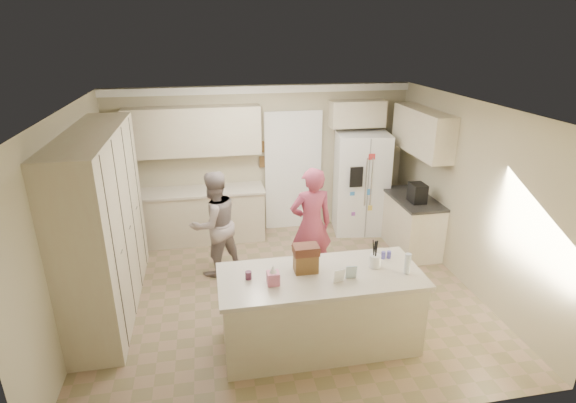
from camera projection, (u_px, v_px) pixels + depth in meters
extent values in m
cube|color=#8E7158|center=(286.00, 294.00, 6.30)|extent=(5.20, 4.60, 0.02)
cube|color=white|center=(285.00, 106.00, 5.35)|extent=(5.20, 4.60, 0.02)
cube|color=tan|center=(262.00, 160.00, 7.94)|extent=(5.20, 0.02, 2.60)
cube|color=tan|center=(335.00, 311.00, 3.71)|extent=(5.20, 0.02, 2.60)
cube|color=tan|center=(72.00, 223.00, 5.38)|extent=(0.02, 4.60, 2.60)
cube|color=tan|center=(469.00, 195.00, 6.27)|extent=(0.02, 4.60, 2.60)
cube|color=white|center=(261.00, 89.00, 7.46)|extent=(5.20, 0.08, 0.12)
cube|color=beige|center=(103.00, 224.00, 5.66)|extent=(0.60, 2.60, 2.35)
cube|color=beige|center=(200.00, 216.00, 7.77)|extent=(2.20, 0.60, 0.88)
cube|color=beige|center=(198.00, 191.00, 7.60)|extent=(2.24, 0.63, 0.04)
cube|color=beige|center=(193.00, 131.00, 7.36)|extent=(2.20, 0.35, 0.80)
cube|color=black|center=(293.00, 172.00, 8.10)|extent=(0.90, 0.06, 2.10)
cube|color=white|center=(293.00, 173.00, 8.07)|extent=(1.02, 0.03, 2.22)
cube|color=brown|center=(263.00, 147.00, 7.82)|extent=(0.15, 0.02, 0.20)
cube|color=brown|center=(264.00, 162.00, 7.92)|extent=(0.15, 0.02, 0.20)
cube|color=white|center=(361.00, 183.00, 7.99)|extent=(0.99, 0.83, 1.80)
cube|color=gray|center=(368.00, 190.00, 7.66)|extent=(0.02, 0.02, 1.78)
cube|color=black|center=(356.00, 177.00, 7.52)|extent=(0.22, 0.03, 0.35)
cylinder|color=silver|center=(366.00, 182.00, 7.58)|extent=(0.02, 0.02, 0.85)
cylinder|color=silver|center=(371.00, 182.00, 7.60)|extent=(0.02, 0.02, 0.85)
cube|color=beige|center=(357.00, 114.00, 7.77)|extent=(0.95, 0.35, 0.45)
cube|color=beige|center=(411.00, 224.00, 7.45)|extent=(0.60, 1.20, 0.88)
cube|color=#2D2B28|center=(413.00, 198.00, 7.28)|extent=(0.63, 1.24, 0.04)
cube|color=beige|center=(422.00, 132.00, 7.11)|extent=(0.35, 1.50, 0.70)
cube|color=black|center=(417.00, 193.00, 7.03)|extent=(0.22, 0.28, 0.30)
cube|color=beige|center=(320.00, 311.00, 5.16)|extent=(2.20, 0.90, 0.88)
cube|color=beige|center=(321.00, 276.00, 5.00)|extent=(2.28, 0.96, 0.05)
cylinder|color=white|center=(375.00, 261.00, 5.12)|extent=(0.13, 0.13, 0.15)
cube|color=pink|center=(273.00, 278.00, 4.78)|extent=(0.13, 0.13, 0.14)
cone|color=white|center=(273.00, 269.00, 4.74)|extent=(0.08, 0.08, 0.08)
cube|color=brown|center=(306.00, 262.00, 5.01)|extent=(0.26, 0.18, 0.22)
cube|color=#592D1E|center=(306.00, 250.00, 4.96)|extent=(0.28, 0.20, 0.10)
cylinder|color=#59263F|center=(248.00, 275.00, 4.88)|extent=(0.07, 0.07, 0.09)
cube|color=white|center=(339.00, 276.00, 4.80)|extent=(0.12, 0.06, 0.16)
cube|color=silver|center=(351.00, 272.00, 4.87)|extent=(0.12, 0.05, 0.16)
cylinder|color=silver|center=(408.00, 264.00, 4.97)|extent=(0.07, 0.07, 0.24)
cylinder|color=#4945A0|center=(383.00, 255.00, 5.31)|extent=(0.05, 0.05, 0.09)
cylinder|color=#4945A0|center=(389.00, 255.00, 5.33)|extent=(0.05, 0.05, 0.09)
imported|color=#9A9491|center=(214.00, 224.00, 6.58)|extent=(0.97, 0.91, 1.60)
imported|color=#A33953|center=(311.00, 225.00, 6.41)|extent=(0.65, 0.45, 1.71)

